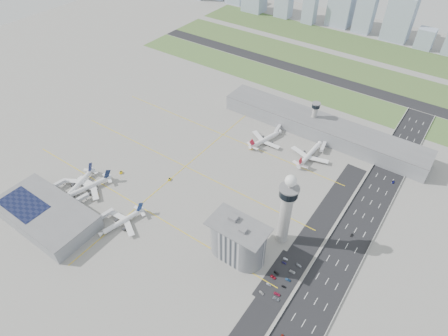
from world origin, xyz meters
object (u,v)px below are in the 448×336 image
Objects in this scene: tug_4 at (251,148)px; jet_bridge_near_0 at (51,189)px; car_hw_2 at (393,182)px; car_lot_0 at (261,293)px; tug_2 at (131,216)px; tug_5 at (309,155)px; airplane_near_a at (78,182)px; car_hw_1 at (352,235)px; jet_bridge_near_1 at (73,204)px; car_lot_8 at (284,287)px; secondary_tower at (314,114)px; car_lot_1 at (269,284)px; car_lot_6 at (276,299)px; car_lot_7 at (277,294)px; car_hw_4 at (398,140)px; car_lot_10 at (292,272)px; car_lot_11 at (299,265)px; car_lot_3 at (277,273)px; airplane_far_a at (266,137)px; airplane_far_b at (310,152)px; admin_building at (238,240)px; tug_1 at (121,172)px; car_lot_9 at (288,280)px; airplane_near_b at (87,185)px; airplane_near_c at (121,220)px; jet_bridge_far_1 at (325,144)px; car_lot_5 at (285,259)px; car_lot_4 at (284,263)px; tug_3 at (170,179)px; car_lot_2 at (273,277)px; control_tower at (286,207)px; jet_bridge_far_0 at (280,127)px.

jet_bridge_near_0 is at bearing -83.19° from tug_4.
car_lot_0 is at bearing -108.40° from car_hw_2.
tug_2 is 172.61m from tug_5.
airplane_near_a is 228.58m from car_hw_1.
car_lot_8 is at bearing -69.01° from jet_bridge_near_1.
car_lot_1 is (53.76, -181.25, -18.24)m from secondary_tower.
car_lot_6 is at bearing 92.80° from tug_5.
jet_bridge_near_0 is at bearing 100.00° from jet_bridge_near_1.
car_hw_4 is (16.45, 216.60, -0.02)m from car_lot_7.
tug_5 is at bearing 11.99° from car_lot_7.
car_lot_6 is at bearing 178.89° from car_lot_10.
car_lot_3 is at bearing 152.05° from car_lot_11.
car_lot_0 is at bearing -134.76° from airplane_far_a.
car_lot_7 is at bearing -161.12° from airplane_far_b.
tug_1 is at bearing 175.02° from admin_building.
car_lot_11 is at bearing -10.72° from car_lot_9.
tug_1 is at bearing 98.27° from car_lot_11.
car_lot_10 reaches higher than car_hw_1.
airplane_near_b is 11.57× the size of car_lot_0.
car_hw_4 is at bearing 161.28° from airplane_near_c.
car_lot_7 is at bearing -105.65° from car_hw_2.
car_hw_2 is (39.90, 157.98, -0.08)m from car_lot_0.
jet_bridge_near_0 is at bearing 108.66° from car_lot_3.
car_lot_11 is (98.10, -92.47, -0.23)m from tug_4.
car_lot_7 is at bearing -71.33° from jet_bridge_near_1.
jet_bridge_far_1 is (4.59, 23.86, -3.51)m from airplane_far_b.
airplane_near_b is 12.19× the size of car_lot_5.
airplane_near_c is at bearing 105.41° from car_lot_4.
airplane_far_b reaches higher than airplane_near_a.
car_lot_6 is (133.05, -45.73, -0.25)m from tug_3.
secondary_tower reaches higher than car_lot_2.
car_lot_9 is (205.80, 40.28, -2.23)m from jet_bridge_near_0.
jet_bridge_near_0 is 199.80m from car_lot_2.
tug_4 reaches higher than car_lot_1.
secondary_tower reaches higher than jet_bridge_near_1.
control_tower is 145.99m from jet_bridge_far_0.
car_hw_2 is at bearing 111.34° from airplane_near_a.
jet_bridge_near_0 is at bearing 91.88° from car_lot_6.
car_lot_11 is at bearing -95.05° from car_lot_5.
car_hw_1 is (30.53, 61.83, -0.02)m from car_lot_3.
jet_bridge_far_0 is at bearing 23.65° from car_lot_6.
jet_bridge_near_1 is 4.35× the size of car_lot_8.
car_lot_9 is at bearing 1.79° from admin_building.
car_hw_1 is (62.29, 63.37, -14.76)m from admin_building.
jet_bridge_far_1 is at bearing -39.29° from secondary_tower.
jet_bridge_far_1 is at bearing 167.31° from airplane_near_c.
tug_3 is 0.66× the size of car_lot_6.
airplane_far_b is at bearing 3.76° from tug_1.
airplane_far_a is at bearing 131.22° from airplane_near_a.
car_lot_5 is 0.85× the size of car_lot_11.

